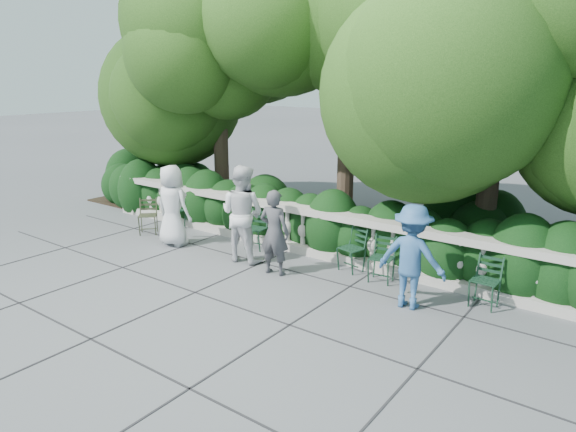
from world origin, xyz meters
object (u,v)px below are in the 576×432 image
Objects in this scene: person_casual_man at (242,214)px; person_businessman at (173,206)px; chair_a at (170,229)px; chair_f at (479,310)px; chair_weathered at (148,236)px; person_woman_grey at (274,232)px; chair_c at (252,251)px; chair_e at (378,284)px; chair_d at (345,272)px; person_older_blue at (412,257)px.

person_businessman is at bearing -1.09° from person_casual_man.
chair_f is (7.37, -0.09, 0.00)m from chair_a.
person_woman_grey is (3.82, -0.13, 0.80)m from chair_weathered.
chair_e is at bearing -11.25° from chair_c.
chair_a is 1.00× the size of chair_d.
person_woman_grey is (-1.80, -0.68, 0.80)m from chair_e.
person_casual_man is 1.14× the size of person_older_blue.
person_casual_man is (1.86, 0.16, 0.08)m from person_businessman.
person_casual_man is (-2.02, -0.61, 0.96)m from chair_d.
person_older_blue reaches higher than person_woman_grey.
person_older_blue is (6.42, 0.03, 0.84)m from chair_weathered.
person_casual_man reaches higher than chair_a.
chair_weathered is 0.44× the size of person_casual_man.
chair_e is 0.52× the size of person_woman_grey.
chair_d is 2.52m from chair_f.
person_woman_grey reaches higher than chair_weathered.
person_casual_man reaches higher than person_older_blue.
chair_f is 0.48× the size of person_businessman.
chair_a is 0.66m from chair_weathered.
person_woman_grey is 0.83× the size of person_casual_man.
chair_d is 4.92m from chair_weathered.
chair_a is at bearing -178.66° from chair_f.
chair_f is 0.52× the size of person_woman_grey.
chair_e is at bearing -37.78° from chair_weathered.
chair_e is (5.60, -0.11, 0.00)m from chair_a.
chair_a is 6.49m from person_older_blue.
person_casual_man reaches higher than chair_f.
chair_c and chair_weathered have the same top height.
person_woman_grey is 2.61m from person_older_blue.
person_older_blue is (-0.96, -0.54, 0.84)m from chair_f.
person_casual_man is (2.85, 0.09, 0.96)m from chair_weathered.
chair_a and chair_d have the same top height.
chair_weathered is (-2.64, -0.63, 0.00)m from chair_c.
person_businessman reaches higher than person_older_blue.
person_casual_man is (-2.77, -0.46, 0.96)m from chair_e.
person_businessman is 0.92× the size of person_casual_man.
chair_a is 0.52× the size of person_woman_grey.
person_woman_grey is (2.83, -0.06, -0.08)m from person_businessman.
chair_d and chair_e have the same top height.
chair_weathered is 0.50× the size of person_older_blue.
chair_a is 5.61m from chair_e.
person_casual_man reaches higher than chair_weathered.
chair_f is 6.48m from person_businessman.
chair_a is 1.00× the size of chair_f.
chair_c and chair_e have the same top height.
chair_e is at bearing -168.26° from person_woman_grey.
person_older_blue is at bearing -148.72° from chair_f.
person_businessman is (-6.39, -0.64, 0.88)m from chair_f.
chair_c is at bearing -30.02° from chair_weathered.
chair_c is at bearing 12.29° from chair_a.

